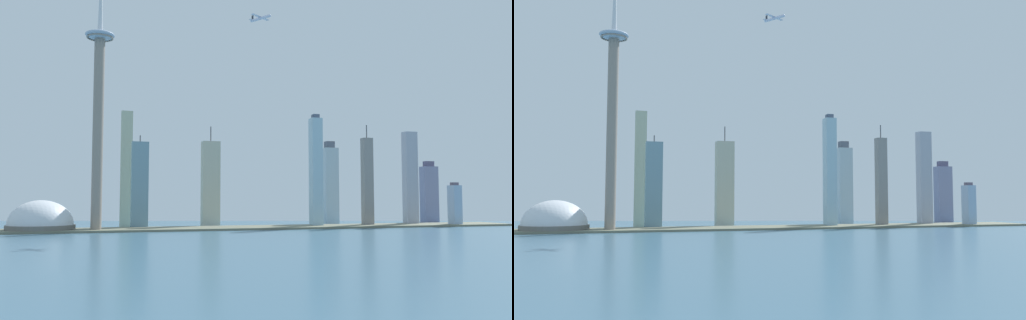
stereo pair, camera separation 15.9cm
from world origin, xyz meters
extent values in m
cube|color=#6E6F5A|center=(0.00, 547.54, 1.40)|extent=(752.85, 78.70, 2.80)
cylinder|color=gray|center=(-248.83, 534.16, 128.09)|extent=(13.52, 13.52, 256.17)
ellipsoid|color=#9EB1CC|center=(-248.83, 534.16, 256.17)|extent=(38.01, 38.01, 10.25)
torus|color=gray|center=(-248.83, 534.16, 252.59)|extent=(34.36, 34.36, 2.05)
cylinder|color=slate|center=(-316.47, 552.12, 4.37)|extent=(84.64, 84.64, 8.74)
ellipsoid|color=silver|center=(-316.47, 552.12, 8.74)|extent=(80.41, 80.41, 63.02)
cube|color=#668C9D|center=(-191.12, 592.74, 61.27)|extent=(23.52, 23.62, 122.55)
cylinder|color=#4C4C51|center=(-191.12, 592.74, 127.59)|extent=(1.60, 1.60, 10.07)
cube|color=gray|center=(150.90, 559.42, 67.97)|extent=(15.56, 12.42, 135.94)
cylinder|color=#4C4C51|center=(150.90, 559.42, 146.15)|extent=(1.60, 1.60, 20.41)
cube|color=#93ADCB|center=(286.81, 531.13, 31.45)|extent=(14.23, 17.69, 62.89)
cube|color=#625565|center=(286.81, 531.13, 65.20)|extent=(8.54, 10.62, 4.61)
cube|color=#9FA2B2|center=(235.99, 574.36, 75.09)|extent=(21.05, 14.44, 150.19)
cube|color=#B6B7A2|center=(-84.11, 614.39, 64.51)|extent=(27.01, 17.31, 129.02)
cylinder|color=#4C4C51|center=(-84.11, 614.39, 140.63)|extent=(1.60, 1.60, 23.22)
cube|color=#9CBECF|center=(65.57, 559.69, 81.59)|extent=(16.26, 16.70, 163.19)
cube|color=#4E576C|center=(65.57, 559.69, 166.21)|extent=(9.76, 10.02, 6.04)
cube|color=slate|center=(309.84, 631.22, 49.19)|extent=(27.60, 17.05, 98.39)
cube|color=#58506D|center=(309.84, 631.22, 103.11)|extent=(16.56, 10.23, 9.44)
cube|color=#A6BCC8|center=(119.64, 629.81, 62.94)|extent=(23.38, 21.89, 125.88)
cube|color=#565B69|center=(119.64, 629.81, 131.41)|extent=(14.03, 13.13, 11.05)
cube|color=#B0BA9E|center=(-207.73, 642.14, 87.11)|extent=(16.84, 14.85, 174.23)
cylinder|color=silver|center=(-50.81, 462.75, 274.16)|extent=(20.30, 28.15, 3.74)
sphere|color=silver|center=(-42.22, 449.70, 274.16)|extent=(3.74, 3.74, 3.74)
cube|color=silver|center=(-50.81, 462.75, 275.85)|extent=(28.94, 21.04, 0.50)
cube|color=silver|center=(-58.02, 473.71, 274.72)|extent=(10.94, 8.59, 0.40)
cube|color=#2D333D|center=(-58.02, 473.71, 278.53)|extent=(2.04, 2.74, 5.00)
camera|label=1|loc=(-243.11, -174.65, 42.18)|focal=37.10mm
camera|label=2|loc=(-242.96, -174.70, 42.18)|focal=37.10mm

